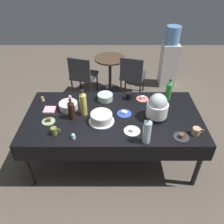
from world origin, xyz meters
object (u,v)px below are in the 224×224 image
Objects in this scene: dessert_plate_cobalt at (123,113)px; soda_bottle_water at (146,131)px; maroon_chair_left at (82,74)px; coffee_mug_black at (128,96)px; coffee_mug_tan at (195,131)px; round_cafe_table at (109,68)px; soda_bottle_cola at (70,110)px; dessert_plate_charcoal at (180,136)px; soda_bottle_lime_soda at (168,90)px; coffee_mug_olive at (53,131)px; maroon_chair_right at (131,74)px; slow_cooker at (157,107)px; dessert_plate_sage at (48,121)px; glass_salad_bowl at (104,97)px; cupcake_lemon at (69,98)px; soda_bottle_ginger_ale at (82,103)px; ceramic_snack_bowl at (68,106)px; frosted_layer_cake at (101,118)px; cupcake_cocoa at (72,136)px; water_cooler at (168,59)px; cupcake_mint at (41,99)px; potluck_table at (112,119)px; dessert_plate_white at (131,130)px; dessert_plate_coral at (142,98)px.

soda_bottle_water reaches higher than dessert_plate_cobalt.
coffee_mug_black is at bearing -57.61° from maroon_chair_left.
coffee_mug_tan is 2.43m from round_cafe_table.
soda_bottle_cola is at bearing 154.23° from soda_bottle_water.
dessert_plate_charcoal reaches higher than round_cafe_table.
coffee_mug_olive is (-1.41, -0.72, -0.10)m from soda_bottle_lime_soda.
soda_bottle_cola is 1.94m from maroon_chair_right.
slow_cooker is 1.32m from dessert_plate_sage.
slow_cooker reaches higher than soda_bottle_lime_soda.
maroon_chair_right is (0.48, 1.27, -0.30)m from glass_salad_bowl.
maroon_chair_right is (-0.38, 1.26, -0.40)m from soda_bottle_lime_soda.
soda_bottle_ginger_ale is (0.23, -0.33, 0.13)m from cupcake_lemon.
soda_bottle_cola is 2.17× the size of coffee_mug_black.
ceramic_snack_bowl is at bearing -90.17° from maroon_chair_left.
soda_bottle_water is at bearing -41.16° from cupcake_lemon.
soda_bottle_ginger_ale reaches higher than round_cafe_table.
slow_cooker is 2.98× the size of coffee_mug_olive.
coffee_mug_tan is (1.07, -0.23, -0.01)m from frosted_layer_cake.
frosted_layer_cake is at bearing 162.71° from dessert_plate_charcoal.
cupcake_cocoa is 0.53× the size of coffee_mug_black.
ceramic_snack_bowl is 0.23m from soda_bottle_cola.
water_cooler is at bearing 59.84° from frosted_layer_cake.
coffee_mug_olive reaches higher than ceramic_snack_bowl.
glass_salad_bowl is 0.95m from soda_bottle_water.
dessert_plate_cobalt is 0.88m from coffee_mug_olive.
cupcake_mint is at bearing 156.90° from dessert_plate_charcoal.
potluck_table is 1.00m from coffee_mug_tan.
coffee_mug_tan is (0.93, -0.35, 0.11)m from potluck_table.
soda_bottle_water is (-0.40, -0.84, 0.02)m from soda_bottle_lime_soda.
soda_bottle_cola reaches higher than ceramic_snack_bowl.
frosted_layer_cake is at bearing -106.40° from maroon_chair_right.
ceramic_snack_bowl reaches higher than dessert_plate_cobalt.
dessert_plate_sage reaches higher than dessert_plate_white.
cupcake_lemon is (-1.35, 0.76, 0.02)m from dessert_plate_charcoal.
potluck_table is 3.06× the size of round_cafe_table.
cupcake_cocoa is 1.43m from soda_bottle_lime_soda.
coffee_mug_tan is (0.79, -0.38, 0.03)m from dessert_plate_cobalt.
dessert_plate_sage is (-0.78, -0.13, 0.07)m from potluck_table.
water_cooler is at bearing 49.12° from dessert_plate_sage.
dessert_plate_coral is 0.92× the size of dessert_plate_cobalt.
frosted_layer_cake reaches higher than ceramic_snack_bowl.
frosted_layer_cake is at bearing -92.53° from round_cafe_table.
ceramic_snack_bowl is at bearing 150.52° from dessert_plate_white.
maroon_chair_left reaches higher than coffee_mug_olive.
ceramic_snack_bowl is at bearing 165.56° from potluck_table.
dessert_plate_sage is at bearing -144.33° from glass_salad_bowl.
maroon_chair_right is (0.97, 1.27, -0.29)m from cupcake_lemon.
slow_cooker reaches higher than dessert_plate_charcoal.
potluck_table is at bearing 9.40° from dessert_plate_sage.
maroon_chair_right is (-0.03, 1.26, -0.27)m from dessert_plate_coral.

